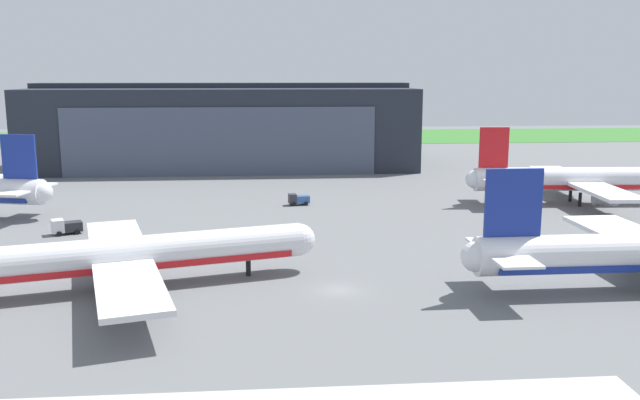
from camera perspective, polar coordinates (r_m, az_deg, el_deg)
ground_plane at (r=71.79m, az=1.57°, el=-7.65°), size 440.00×440.00×0.00m
grass_field_strip at (r=245.11m, az=-2.95°, el=5.36°), size 440.00×56.00×0.08m
maintenance_hangar at (r=170.28m, az=-8.05°, el=6.21°), size 90.86×38.75×20.31m
airliner_far_right at (r=126.54m, az=21.54°, el=1.59°), size 42.35×37.54×13.48m
airliner_near_left at (r=74.34m, az=-15.88°, el=-4.56°), size 39.97×37.36×12.09m
fuel_bowser at (r=117.27m, az=-1.84°, el=0.07°), size 3.78×2.46×1.98m
pushback_tractor at (r=102.61m, az=-20.71°, el=-2.10°), size 4.55×3.52×2.20m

